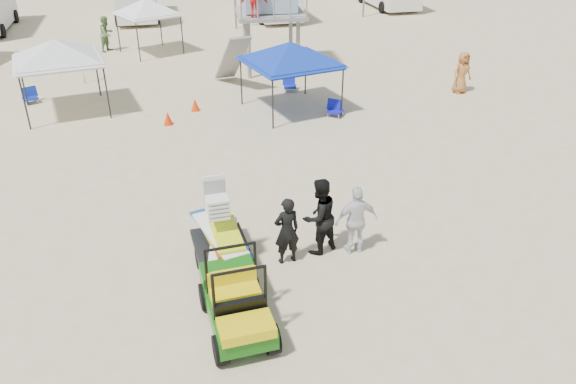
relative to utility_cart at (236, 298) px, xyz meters
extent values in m
plane|color=beige|center=(1.29, 0.04, -0.79)|extent=(140.00, 140.00, 0.00)
cube|color=#12570D|center=(0.02, 0.03, -0.30)|extent=(1.23, 2.29, 0.39)
cube|color=#DABB0B|center=(0.02, 0.03, -0.06)|extent=(1.05, 0.68, 0.21)
cylinder|color=black|center=(-0.47, -0.77, -0.51)|extent=(0.28, 0.59, 0.57)
cube|color=black|center=(0.02, 2.33, -0.35)|extent=(1.31, 1.84, 0.11)
cylinder|color=black|center=(-0.50, 2.33, -0.56)|extent=(0.21, 0.48, 0.47)
imported|color=black|center=(1.52, 2.03, 0.06)|extent=(0.67, 0.49, 1.70)
imported|color=black|center=(2.37, 2.28, 0.18)|extent=(1.16, 1.06, 1.94)
imported|color=silver|center=(3.22, 2.03, 0.09)|extent=(1.04, 0.44, 1.77)
cylinder|color=gray|center=(3.37, 16.48, 0.50)|extent=(0.19, 0.19, 2.57)
cube|color=gray|center=(4.50, 17.61, 1.87)|extent=(3.37, 3.37, 0.16)
cylinder|color=black|center=(2.61, 10.55, 0.19)|extent=(0.06, 0.06, 1.96)
pyramid|color=#0F2DA2|center=(4.08, 12.03, 1.92)|extent=(3.73, 3.73, 0.80)
cube|color=#0F2DA2|center=(4.08, 12.03, 1.12)|extent=(3.73, 3.73, 0.18)
cylinder|color=black|center=(-5.97, 12.52, 0.25)|extent=(0.06, 0.06, 2.09)
pyramid|color=silver|center=(-4.53, 13.96, 2.05)|extent=(3.53, 3.53, 0.80)
cube|color=silver|center=(-4.53, 13.96, 1.25)|extent=(3.53, 3.53, 0.18)
cylinder|color=black|center=(-2.27, 21.05, 0.25)|extent=(0.06, 0.06, 2.08)
cube|color=white|center=(-1.03, 22.29, 1.23)|extent=(3.49, 3.49, 0.18)
imported|color=orange|center=(-4.13, 17.62, 0.01)|extent=(2.41, 2.43, 1.61)
cone|color=#E33807|center=(0.39, 12.84, -0.54)|extent=(0.34, 0.34, 0.50)
cone|color=red|center=(-0.74, 11.58, -0.54)|extent=(0.34, 0.34, 0.50)
cube|color=#0E269E|center=(-6.11, 15.29, -0.57)|extent=(0.70, 0.68, 0.06)
cube|color=#0E269E|center=(-6.11, 15.53, -0.37)|extent=(0.56, 0.38, 0.44)
cylinder|color=#B2B2B7|center=(-6.33, 15.09, -0.69)|extent=(0.03, 0.03, 0.20)
cube|color=#0F20A2|center=(4.63, 14.26, -0.57)|extent=(0.65, 0.62, 0.06)
cube|color=#0F20A2|center=(4.63, 14.50, -0.37)|extent=(0.57, 0.30, 0.44)
cylinder|color=#B2B2B7|center=(4.41, 14.06, -0.69)|extent=(0.03, 0.03, 0.20)
cube|color=#0E13A1|center=(5.59, 10.88, -0.57)|extent=(0.73, 0.73, 0.06)
cube|color=#0E13A1|center=(5.59, 11.12, -0.37)|extent=(0.53, 0.48, 0.44)
cylinder|color=#B2B2B7|center=(5.37, 10.68, -0.69)|extent=(0.03, 0.03, 0.20)
cylinder|color=black|center=(-2.96, 29.46, -0.39)|extent=(0.25, 0.80, 0.80)
cylinder|color=black|center=(6.04, 27.80, -0.39)|extent=(0.25, 0.80, 0.80)
cylinder|color=black|center=(15.04, 29.43, -0.39)|extent=(0.25, 0.80, 0.80)
imported|color=#A96530|center=(11.70, 12.37, 0.09)|extent=(0.96, 0.72, 1.77)
imported|color=#577546|center=(-3.28, 23.26, 0.13)|extent=(1.10, 1.13, 1.84)
camera|label=1|loc=(-1.05, -8.61, 7.04)|focal=35.00mm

